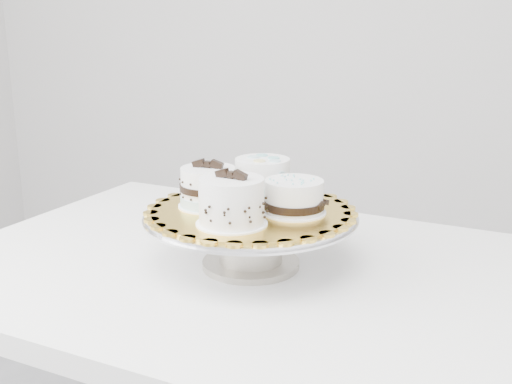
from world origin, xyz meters
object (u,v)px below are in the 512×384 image
(cake_dots, at_px, (262,178))
(cake_ribbon, at_px, (294,198))
(cake_board, at_px, (251,211))
(cake_banded, at_px, (208,189))
(cake_stand, at_px, (251,229))
(table, at_px, (261,304))
(cake_swirl, at_px, (232,203))

(cake_dots, xyz_separation_m, cake_ribbon, (0.09, -0.08, -0.01))
(cake_dots, bearing_deg, cake_board, -63.81)
(cake_board, height_order, cake_banded, cake_banded)
(cake_stand, xyz_separation_m, cake_board, (-0.00, 0.00, 0.04))
(cake_stand, distance_m, cake_ribbon, 0.11)
(cake_board, bearing_deg, table, 19.63)
(cake_swirl, distance_m, cake_banded, 0.12)
(table, bearing_deg, cake_ribbon, 6.67)
(table, distance_m, cake_dots, 0.24)
(table, distance_m, cake_banded, 0.24)
(cake_banded, bearing_deg, cake_dots, 49.42)
(table, distance_m, cake_stand, 0.15)
(cake_stand, bearing_deg, cake_ribbon, 5.25)
(cake_board, relative_size, cake_swirl, 2.84)
(cake_board, bearing_deg, cake_swirl, -89.37)
(cake_board, relative_size, cake_dots, 2.66)
(table, height_order, cake_board, cake_board)
(cake_board, xyz_separation_m, cake_dots, (-0.01, 0.08, 0.04))
(cake_board, height_order, cake_dots, cake_dots)
(table, xyz_separation_m, cake_ribbon, (0.06, 0.00, 0.22))
(cake_board, height_order, cake_ribbon, cake_ribbon)
(table, bearing_deg, cake_board, -154.37)
(cake_banded, distance_m, cake_ribbon, 0.16)
(table, relative_size, cake_stand, 3.29)
(cake_stand, bearing_deg, cake_board, 180.00)
(table, height_order, cake_banded, cake_banded)
(cake_board, distance_m, cake_ribbon, 0.09)
(cake_stand, xyz_separation_m, cake_swirl, (0.00, -0.09, 0.08))
(cake_banded, relative_size, cake_dots, 0.83)
(cake_swirl, xyz_separation_m, cake_ribbon, (0.08, 0.10, -0.01))
(cake_ribbon, bearing_deg, cake_swirl, -119.55)
(cake_stand, relative_size, cake_swirl, 3.09)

